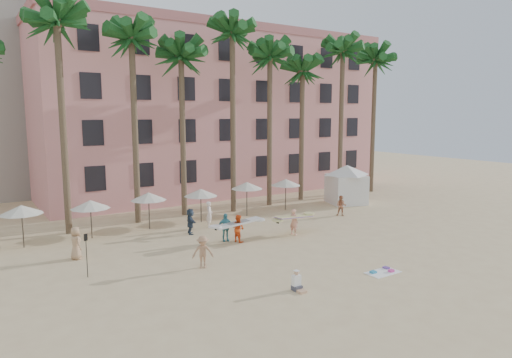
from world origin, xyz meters
The scene contains 11 objects.
ground centered at (0.00, 0.00, 0.00)m, with size 120.00×120.00×0.00m, color #D1B789.
pink_hotel centered at (7.00, 26.00, 8.00)m, with size 35.00×14.00×16.00m, color #DA8589.
palm_row centered at (0.51, 15.00, 12.97)m, with size 44.40×5.40×16.30m.
umbrella_row centered at (-3.00, 12.50, 2.33)m, with size 22.50×2.70×2.73m.
cabana centered at (13.25, 11.78, 2.07)m, with size 5.69×5.69×3.50m.
beach_towel centered at (1.89, -2.53, 0.03)m, with size 1.80×1.01×0.14m.
carrier_yellow centered at (2.59, 5.82, 1.00)m, with size 3.08×1.17×1.77m.
carrier_white centered at (-1.43, 6.39, 0.94)m, with size 3.29×0.98×1.75m.
beachgoers centered at (-2.86, 7.65, 0.89)m, with size 20.93×8.44×1.89m.
paddle centered at (-10.99, 5.07, 1.41)m, with size 0.18×0.04×2.23m.
seated_man centered at (-3.32, -2.02, 0.32)m, with size 0.41×0.72×0.94m.
Camera 1 is at (-15.94, -17.77, 8.09)m, focal length 32.00 mm.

